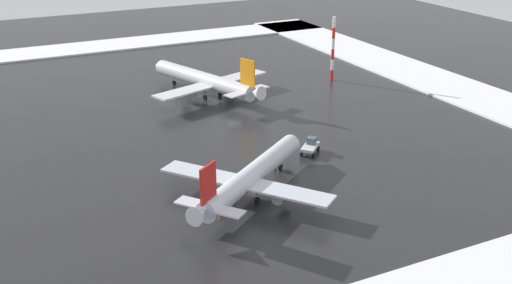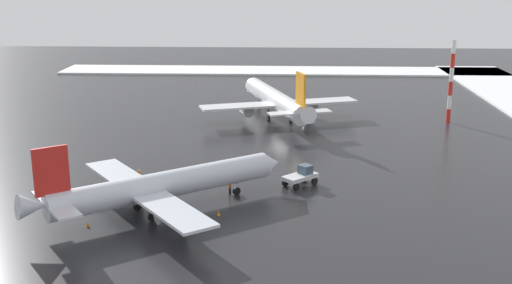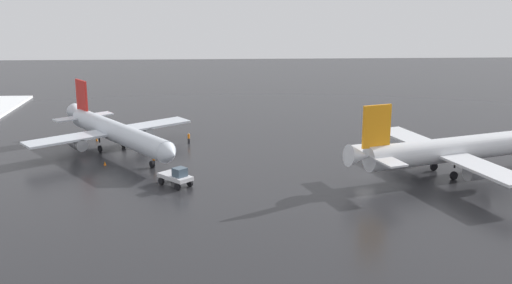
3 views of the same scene
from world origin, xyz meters
TOP-DOWN VIEW (x-y plane):
  - ground_plane at (0.00, 0.00)m, footprint 240.00×240.00m
  - snow_bank_far at (0.00, -50.00)m, footprint 152.00×16.00m
  - snow_bank_right at (67.00, 0.00)m, footprint 14.00×116.00m
  - airplane_far_rear at (-34.56, 13.40)m, footprint 23.60×27.07m
  - airplane_distant_tail at (12.50, 1.02)m, footprint 33.57×28.30m
  - pushback_tug at (-24.56, -2.62)m, footprint 4.77×4.85m
  - ground_crew_near_tug at (-24.23, 18.05)m, footprint 0.36×0.36m
  - ground_crew_mid_apron at (-28.38, 6.09)m, footprint 0.36×0.36m
  - antenna_mast at (10.55, -29.45)m, footprint 0.70×0.70m
  - traffic_cone_near_nose at (-35.26, 6.79)m, footprint 0.36×0.36m
  - traffic_cone_mid_line at (-39.04, 20.32)m, footprint 0.36×0.36m

SIDE VIEW (x-z plane):
  - ground_plane at x=0.00m, z-range 0.00..0.00m
  - snow_bank_far at x=0.00m, z-range 0.00..0.43m
  - snow_bank_right at x=67.00m, z-range 0.00..0.43m
  - traffic_cone_near_nose at x=-35.26m, z-range 0.00..0.55m
  - traffic_cone_mid_line at x=-39.04m, z-range 0.00..0.55m
  - ground_crew_near_tug at x=-24.23m, z-range 0.12..1.83m
  - ground_crew_mid_apron at x=-28.38m, z-range 0.12..1.83m
  - pushback_tug at x=-24.56m, z-range 0.03..2.53m
  - airplane_far_rear at x=-34.56m, z-range -1.60..7.83m
  - airplane_distant_tail at x=12.50m, z-range -1.74..8.51m
  - antenna_mast at x=10.55m, z-range 0.00..14.66m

